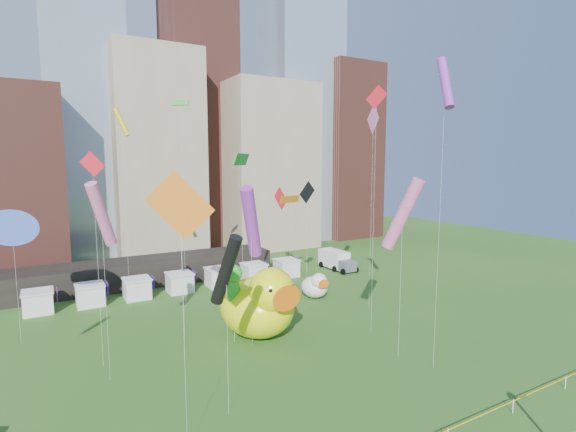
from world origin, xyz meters
TOP-DOWN VIEW (x-y plane):
  - skyline at (2.25, 61.06)m, footprint 101.00×23.00m
  - crane_right at (30.89, 64.00)m, footprint 23.00×1.00m
  - pavilion at (-4.00, 42.00)m, footprint 38.00×6.00m
  - vendor_tents at (1.02, 36.00)m, footprint 33.24×2.80m
  - big_duck at (3.45, 18.72)m, footprint 7.32×9.20m
  - small_duck at (14.10, 25.81)m, footprint 3.23×4.19m
  - seahorse_green at (0.99, 18.75)m, footprint 1.77×2.07m
  - seahorse_purple at (5.45, 21.57)m, footprint 1.42×1.71m
  - box_truck at (24.38, 35.83)m, footprint 2.82×6.48m
  - kite_0 at (12.86, 14.55)m, footprint 0.79×1.94m
  - kite_1 at (11.56, 9.65)m, footprint 2.05×3.60m
  - kite_2 at (-3.63, 8.77)m, footprint 1.56×2.81m
  - kite_3 at (0.07, 30.28)m, footprint 1.64×1.21m
  - kite_4 at (-2.39, 22.49)m, footprint 1.43×3.53m
  - kite_6 at (12.55, 29.10)m, footprint 2.91×1.07m
  - kite_7 at (12.44, 6.79)m, footprint 1.56×2.36m
  - kite_8 at (13.26, 32.70)m, footprint 0.26×2.94m
  - kite_9 at (17.38, 20.16)m, footprint 2.81×1.47m
  - kite_10 at (13.01, 25.99)m, footprint 2.45×0.71m
  - kite_11 at (3.00, 21.44)m, footprint 2.75×3.04m
  - kite_12 at (-5.32, 33.10)m, footprint 1.69×1.45m
  - kite_13 at (-15.33, 27.83)m, footprint 2.98×1.69m
  - kite_14 at (-6.90, 6.64)m, footprint 3.15×1.74m
  - kite_15 at (2.05, 17.36)m, footprint 3.22×3.54m
  - kite_16 at (-9.63, 19.65)m, footprint 1.65×0.92m
  - kite_17 at (-9.47, 17.12)m, footprint 2.40×2.67m

SIDE VIEW (x-z plane):
  - vendor_tents at x=1.02m, z-range -0.09..2.31m
  - box_truck at x=24.38m, z-range 0.04..2.75m
  - small_duck at x=14.10m, z-range -0.13..3.01m
  - pavilion at x=-4.00m, z-range 0.00..3.20m
  - big_duck at x=3.45m, z-range -0.28..6.50m
  - seahorse_purple at x=5.45m, z-range 1.10..6.51m
  - seahorse_green at x=0.99m, z-range 1.64..8.62m
  - kite_2 at x=-3.63m, z-range 3.48..15.04m
  - kite_13 at x=-15.33m, z-range 4.35..16.16m
  - kite_15 at x=2.05m, z-range 3.79..17.71m
  - kite_8 at x=13.26m, z-range 4.75..17.43m
  - kite_6 at x=12.55m, z-range 5.42..17.26m
  - kite_4 at x=-2.39m, z-range 5.49..17.61m
  - kite_1 at x=11.56m, z-range 4.35..18.96m
  - kite_17 at x=-9.47m, z-range 4.86..19.35m
  - kite_10 at x=13.01m, z-range 5.36..19.02m
  - kite_14 at x=-6.90m, z-range 5.75..21.07m
  - kite_16 at x=-9.63m, z-range 6.77..23.31m
  - kite_11 at x=3.00m, z-range 7.66..24.20m
  - kite_12 at x=-5.32m, z-range 9.13..30.49m
  - kite_9 at x=17.38m, z-range 8.97..30.76m
  - kite_0 at x=12.86m, z-range 9.31..31.72m
  - kite_7 at x=12.44m, z-range 9.66..32.95m
  - kite_3 at x=0.07m, z-range 10.29..32.43m
  - skyline at x=2.25m, z-range -12.56..55.44m
  - crane_right at x=30.89m, z-range 8.90..84.90m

